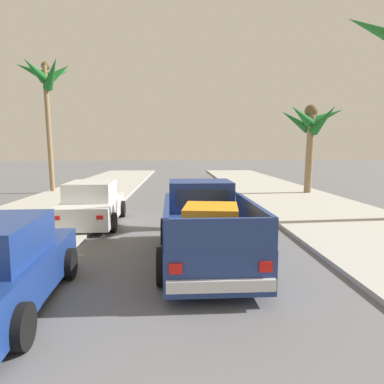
% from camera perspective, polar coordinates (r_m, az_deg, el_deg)
% --- Properties ---
extents(sidewalk_left, '(5.31, 60.00, 0.12)m').
position_cam_1_polar(sidewalk_left, '(13.51, -25.97, -4.88)').
color(sidewalk_left, '#B2AFA8').
rests_on(sidewalk_left, ground).
extents(sidewalk_right, '(5.31, 60.00, 0.12)m').
position_cam_1_polar(sidewalk_right, '(13.85, 24.26, -4.51)').
color(sidewalk_right, '#B2AFA8').
rests_on(sidewalk_right, ground).
extents(curb_left, '(0.16, 60.00, 0.10)m').
position_cam_1_polar(curb_left, '(13.06, -20.90, -5.06)').
color(curb_left, silver).
rests_on(curb_left, ground).
extents(curb_right, '(0.16, 60.00, 0.10)m').
position_cam_1_polar(curb_right, '(13.33, 19.41, -4.76)').
color(curb_right, silver).
rests_on(curb_right, ground).
extents(pickup_truck, '(2.29, 5.24, 1.80)m').
position_cam_1_polar(pickup_truck, '(8.51, 2.14, -5.76)').
color(pickup_truck, navy).
rests_on(pickup_truck, ground).
extents(car_left_mid, '(2.15, 4.32, 1.54)m').
position_cam_1_polar(car_left_mid, '(12.97, -16.01, -1.98)').
color(car_left_mid, silver).
rests_on(car_left_mid, ground).
extents(palm_tree_right_fore, '(3.31, 3.72, 7.86)m').
position_cam_1_polar(palm_tree_right_fore, '(23.15, -22.61, 16.42)').
color(palm_tree_right_fore, '#846B4C').
rests_on(palm_tree_right_fore, ground).
extents(palm_tree_left_back, '(3.87, 3.83, 5.23)m').
position_cam_1_polar(palm_tree_left_back, '(21.64, 18.87, 10.47)').
color(palm_tree_left_back, '#846B4C').
rests_on(palm_tree_left_back, ground).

